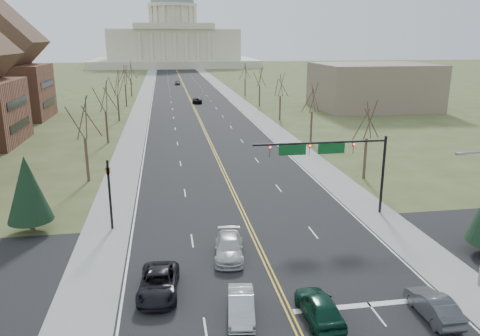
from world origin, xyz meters
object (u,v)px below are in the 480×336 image
object	(u,v)px
signal_mast	(330,154)
car_far_sb	(177,83)
car_nb_inner_lead	(319,307)
car_far_nb	(197,100)
car_sb_inner_lead	(241,306)
car_sb_outer_lead	(159,283)
car_sb_inner_second	(229,248)
signal_left	(109,187)
car_nb_outer_lead	(434,306)

from	to	relation	value
signal_mast	car_far_sb	distance (m)	126.13
car_nb_inner_lead	car_far_nb	world-z (taller)	car_nb_inner_lead
car_nb_inner_lead	car_sb_inner_lead	bearing A→B (deg)	-13.81
car_sb_outer_lead	car_sb_inner_second	size ratio (longest dim) A/B	1.03
car_sb_inner_second	car_far_nb	world-z (taller)	car_sb_inner_second
signal_mast	signal_left	bearing A→B (deg)	180.00
car_nb_inner_lead	car_nb_outer_lead	distance (m)	6.62
signal_mast	car_sb_inner_second	xyz separation A→B (m)	(-9.93, -6.79, -5.02)
signal_left	car_sb_outer_lead	xyz separation A→B (m)	(3.94, -11.18, -2.98)
signal_left	car_nb_outer_lead	bearing A→B (deg)	-39.70
car_sb_inner_second	car_far_nb	distance (m)	84.85
car_nb_inner_lead	car_sb_inner_lead	distance (m)	4.47
car_sb_inner_lead	car_far_sb	world-z (taller)	car_far_sb
signal_left	car_far_nb	xyz separation A→B (m)	(12.83, 77.97, -3.00)
signal_left	car_sb_inner_second	xyz separation A→B (m)	(9.02, -6.79, -2.97)
car_far_nb	car_far_sb	xyz separation A→B (m)	(-3.31, 47.70, -0.00)
car_nb_inner_lead	car_sb_inner_lead	world-z (taller)	car_nb_inner_lead
car_nb_inner_lead	car_far_sb	bearing A→B (deg)	-89.96
car_sb_inner_lead	car_sb_inner_second	size ratio (longest dim) A/B	0.83
car_sb_inner_lead	car_sb_outer_lead	xyz separation A→B (m)	(-4.70, 3.30, 0.03)
signal_left	car_sb_inner_second	size ratio (longest dim) A/B	1.19
signal_mast	signal_left	size ratio (longest dim) A/B	2.02
car_nb_outer_lead	car_sb_inner_lead	size ratio (longest dim) A/B	1.02
signal_left	car_nb_inner_lead	size ratio (longest dim) A/B	1.30
signal_mast	car_far_nb	size ratio (longest dim) A/B	2.39
car_nb_inner_lead	car_far_sb	distance (m)	141.16
signal_left	car_sb_inner_second	distance (m)	11.67
signal_mast	car_far_sb	xyz separation A→B (m)	(-9.42, 125.67, -5.05)
car_sb_outer_lead	car_far_nb	bearing A→B (deg)	88.69
car_sb_inner_second	car_far_sb	xyz separation A→B (m)	(0.51, 132.46, -0.03)
car_sb_outer_lead	car_far_sb	distance (m)	136.96
car_sb_inner_lead	car_sb_inner_second	distance (m)	7.70
signal_mast	car_sb_outer_lead	size ratio (longest dim) A/B	2.32
car_sb_inner_lead	car_sb_outer_lead	distance (m)	5.75
signal_left	car_sb_outer_lead	size ratio (longest dim) A/B	1.15
signal_left	car_sb_inner_lead	size ratio (longest dim) A/B	1.43
car_sb_inner_second	car_far_sb	world-z (taller)	car_sb_inner_second
car_nb_inner_lead	car_sb_inner_second	distance (m)	9.53
car_sb_inner_second	car_far_nb	xyz separation A→B (m)	(3.81, 84.76, -0.03)
signal_mast	car_sb_inner_second	size ratio (longest dim) A/B	2.40
car_sb_inner_lead	car_far_sb	bearing A→B (deg)	97.23
car_nb_outer_lead	car_sb_inner_lead	distance (m)	11.08
car_sb_outer_lead	car_far_sb	world-z (taller)	car_sb_outer_lead
car_nb_outer_lead	car_far_sb	xyz separation A→B (m)	(-10.05, 141.93, -0.00)
signal_mast	car_sb_inner_lead	bearing A→B (deg)	-125.43
car_nb_inner_lead	car_nb_outer_lead	size ratio (longest dim) A/B	1.08
car_nb_inner_lead	car_sb_outer_lead	world-z (taller)	car_nb_inner_lead
signal_mast	signal_left	distance (m)	19.06
car_far_nb	car_far_sb	bearing A→B (deg)	-81.87
car_far_nb	car_far_sb	size ratio (longest dim) A/B	1.23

